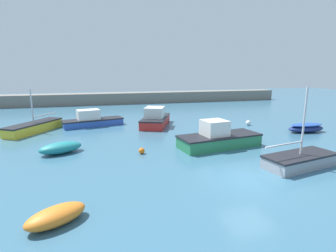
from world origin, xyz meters
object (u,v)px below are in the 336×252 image
object	(u,v)px
motorboat_with_cabin	(218,138)
mooring_buoy_white	(248,123)
mooring_buoy_orange	(142,151)
rowboat_with_red_cover	(306,128)
open_tender_yellow	(61,148)
sailboat_twin_hulled	(300,160)
sailboat_short_mast	(34,127)
cabin_cruiser_white	(155,119)
dinghy_near_pier	(56,216)
motorboat_grey_hull	(92,120)

from	to	relation	value
motorboat_with_cabin	mooring_buoy_white	world-z (taller)	motorboat_with_cabin
motorboat_with_cabin	mooring_buoy_orange	size ratio (longest dim) A/B	15.81
rowboat_with_red_cover	open_tender_yellow	bearing A→B (deg)	-176.00
sailboat_twin_hulled	sailboat_short_mast	bearing A→B (deg)	130.36
motorboat_with_cabin	cabin_cruiser_white	bearing A→B (deg)	100.27
dinghy_near_pier	sailboat_short_mast	bearing A→B (deg)	-107.67
sailboat_short_mast	motorboat_with_cabin	xyz separation A→B (m)	(13.99, -8.55, 0.20)
rowboat_with_red_cover	mooring_buoy_orange	xyz separation A→B (m)	(-15.39, -2.45, -0.19)
open_tender_yellow	mooring_buoy_white	world-z (taller)	open_tender_yellow
sailboat_short_mast	rowboat_with_red_cover	bearing A→B (deg)	107.47
motorboat_with_cabin	sailboat_twin_hulled	bearing A→B (deg)	-68.83
motorboat_with_cabin	mooring_buoy_white	distance (m)	8.95
mooring_buoy_white	rowboat_with_red_cover	bearing A→B (deg)	-49.64
open_tender_yellow	sailboat_twin_hulled	xyz separation A→B (m)	(13.65, -6.26, 0.03)
open_tender_yellow	motorboat_with_cabin	world-z (taller)	motorboat_with_cabin
dinghy_near_pier	mooring_buoy_white	distance (m)	21.34
open_tender_yellow	sailboat_twin_hulled	bearing A→B (deg)	131.66
motorboat_grey_hull	mooring_buoy_white	bearing A→B (deg)	-27.03
motorboat_with_cabin	sailboat_twin_hulled	xyz separation A→B (m)	(2.78, -4.91, -0.24)
motorboat_grey_hull	motorboat_with_cabin	xyz separation A→B (m)	(9.01, -9.99, 0.06)
motorboat_grey_hull	sailboat_twin_hulled	size ratio (longest dim) A/B	1.20
sailboat_short_mast	rowboat_with_red_cover	xyz separation A→B (m)	(23.73, -6.26, -0.07)
motorboat_with_cabin	rowboat_with_red_cover	world-z (taller)	motorboat_with_cabin
motorboat_with_cabin	mooring_buoy_white	size ratio (longest dim) A/B	12.81
cabin_cruiser_white	dinghy_near_pier	bearing A→B (deg)	178.48
sailboat_short_mast	rowboat_with_red_cover	distance (m)	24.55
motorboat_grey_hull	mooring_buoy_orange	world-z (taller)	motorboat_grey_hull
rowboat_with_red_cover	dinghy_near_pier	bearing A→B (deg)	-152.20
open_tender_yellow	mooring_buoy_orange	size ratio (longest dim) A/B	7.71
motorboat_grey_hull	sailboat_short_mast	xyz separation A→B (m)	(-4.98, -1.43, -0.14)
cabin_cruiser_white	dinghy_near_pier	xyz separation A→B (m)	(-7.11, -15.93, -0.39)
mooring_buoy_orange	open_tender_yellow	bearing A→B (deg)	163.81
sailboat_short_mast	sailboat_twin_hulled	size ratio (longest dim) A/B	1.11
cabin_cruiser_white	rowboat_with_red_cover	size ratio (longest dim) A/B	1.64
motorboat_grey_hull	open_tender_yellow	world-z (taller)	motorboat_grey_hull
dinghy_near_pier	sailboat_short_mast	world-z (taller)	sailboat_short_mast
sailboat_short_mast	mooring_buoy_orange	xyz separation A→B (m)	(8.35, -8.72, -0.26)
dinghy_near_pier	rowboat_with_red_cover	xyz separation A→B (m)	(19.70, 9.77, 0.08)
motorboat_grey_hull	rowboat_with_red_cover	bearing A→B (deg)	-35.80
sailboat_twin_hulled	mooring_buoy_white	xyz separation A→B (m)	(3.57, 11.19, -0.16)
open_tender_yellow	mooring_buoy_white	distance (m)	17.92
open_tender_yellow	sailboat_short_mast	bearing A→B (deg)	-90.31
dinghy_near_pier	motorboat_with_cabin	distance (m)	12.45
rowboat_with_red_cover	mooring_buoy_white	world-z (taller)	rowboat_with_red_cover
sailboat_twin_hulled	dinghy_near_pier	bearing A→B (deg)	-179.44
open_tender_yellow	rowboat_with_red_cover	xyz separation A→B (m)	(20.62, 0.93, 0.02)
sailboat_short_mast	mooring_buoy_white	size ratio (longest dim) A/B	11.46
cabin_cruiser_white	motorboat_with_cabin	bearing A→B (deg)	-138.88
cabin_cruiser_white	dinghy_near_pier	size ratio (longest dim) A/B	2.37
motorboat_with_cabin	sailboat_twin_hulled	world-z (taller)	sailboat_twin_hulled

